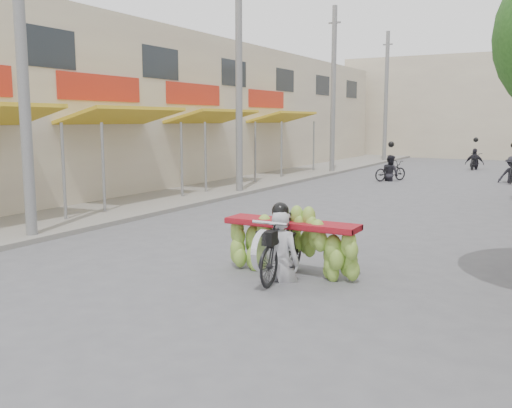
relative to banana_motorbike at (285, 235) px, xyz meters
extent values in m
plane|color=#58585D|center=(-0.81, -2.95, -0.72)|extent=(120.00, 120.00, 0.00)
cube|color=gray|center=(-7.81, 12.05, -0.66)|extent=(4.00, 60.00, 0.12)
cube|color=#C4B69B|center=(-12.81, 11.05, 2.28)|extent=(8.00, 40.00, 6.00)
cylinder|color=slate|center=(-7.11, 1.85, 0.55)|extent=(0.08, 0.08, 2.55)
cube|color=gold|center=(-7.93, 5.05, 2.03)|extent=(1.77, 4.00, 0.53)
cylinder|color=slate|center=(-7.11, 3.25, 0.55)|extent=(0.08, 0.08, 2.55)
cylinder|color=slate|center=(-7.11, 6.85, 0.55)|extent=(0.08, 0.08, 2.55)
cube|color=red|center=(-8.81, 5.05, 2.88)|extent=(0.10, 3.50, 0.80)
cube|color=gold|center=(-7.93, 10.05, 2.03)|extent=(1.77, 4.00, 0.53)
cylinder|color=slate|center=(-7.11, 8.25, 0.55)|extent=(0.08, 0.08, 2.55)
cylinder|color=slate|center=(-7.11, 11.85, 0.55)|extent=(0.08, 0.08, 2.55)
cube|color=red|center=(-8.81, 10.05, 2.88)|extent=(0.10, 3.50, 0.80)
cube|color=gold|center=(-7.93, 16.05, 2.03)|extent=(1.77, 4.00, 0.53)
cylinder|color=slate|center=(-7.11, 14.25, 0.55)|extent=(0.08, 0.08, 2.55)
cylinder|color=slate|center=(-7.11, 17.85, 0.55)|extent=(0.08, 0.08, 2.55)
cube|color=red|center=(-8.81, 16.05, 2.88)|extent=(0.10, 3.50, 0.80)
cube|color=#1E2328|center=(-8.83, 3.05, 3.88)|extent=(0.08, 2.00, 1.10)
cube|color=#1E2328|center=(-8.83, 8.05, 3.88)|extent=(0.08, 2.00, 1.10)
cube|color=#1E2328|center=(-8.83, 13.05, 3.88)|extent=(0.08, 2.00, 1.10)
cube|color=#1E2328|center=(-8.83, 18.05, 3.88)|extent=(0.08, 2.00, 1.10)
cube|color=#1E2328|center=(-8.83, 23.05, 3.88)|extent=(0.08, 2.00, 1.10)
cube|color=#1E2328|center=(-8.83, 28.05, 3.88)|extent=(0.08, 2.00, 1.10)
cube|color=#C4B69B|center=(-0.81, 35.05, 2.78)|extent=(20.00, 6.00, 7.00)
cylinder|color=slate|center=(-6.21, 0.05, 3.28)|extent=(0.24, 0.24, 8.00)
cylinder|color=slate|center=(-6.21, 9.05, 3.28)|extent=(0.24, 0.24, 8.00)
cylinder|color=slate|center=(-6.21, 18.05, 3.28)|extent=(0.24, 0.24, 8.00)
cube|color=slate|center=(-6.21, 18.05, 6.48)|extent=(0.60, 0.08, 0.08)
cylinder|color=slate|center=(-6.21, 27.05, 3.28)|extent=(0.24, 0.24, 8.00)
cube|color=slate|center=(-6.21, 27.05, 6.48)|extent=(0.60, 0.08, 0.08)
imported|color=black|center=(0.00, -0.11, -0.18)|extent=(0.66, 1.88, 1.09)
cylinder|color=silver|center=(0.00, -0.76, -0.10)|extent=(0.10, 0.66, 0.66)
cube|color=black|center=(0.00, -0.66, 0.08)|extent=(0.28, 0.22, 0.22)
cylinder|color=silver|center=(0.00, -0.56, 0.30)|extent=(0.60, 0.05, 0.05)
cube|color=maroon|center=(0.00, 0.24, 0.16)|extent=(2.33, 0.55, 0.10)
imported|color=#BABAC2|center=(0.00, -0.16, 0.47)|extent=(0.64, 0.48, 1.78)
sphere|color=black|center=(0.00, -0.19, 1.33)|extent=(0.28, 0.28, 0.28)
imported|color=black|center=(-2.71, 15.99, -0.29)|extent=(1.33, 1.62, 0.87)
imported|color=#232229|center=(-2.71, 15.99, 0.40)|extent=(0.93, 0.83, 1.65)
sphere|color=black|center=(-2.71, 15.99, 0.86)|extent=(0.26, 0.26, 0.26)
imported|color=black|center=(1.99, 17.56, -0.19)|extent=(0.53, 1.81, 1.06)
imported|color=black|center=(-0.36, 23.76, -0.30)|extent=(0.66, 1.55, 0.85)
imported|color=#232229|center=(-0.36, 23.76, 0.40)|extent=(1.00, 0.61, 1.65)
sphere|color=black|center=(-0.36, 23.76, 0.86)|extent=(0.26, 0.26, 0.26)
camera|label=1|loc=(4.04, -8.35, 1.89)|focal=40.00mm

